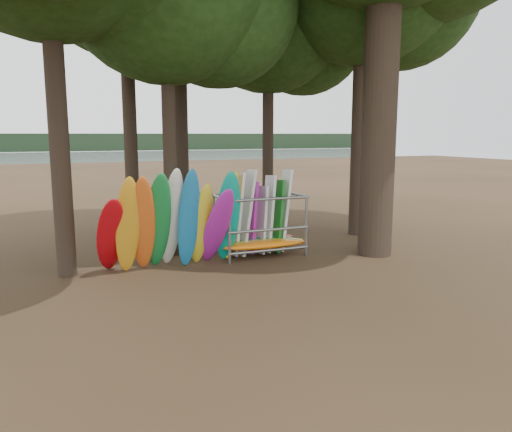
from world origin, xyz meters
name	(u,v)px	position (x,y,z in m)	size (l,w,h in m)	color
ground	(269,274)	(0.00, 0.00, 0.00)	(120.00, 120.00, 0.00)	#47331E
lake	(91,162)	(0.00, 60.00, 0.00)	(160.00, 160.00, 0.00)	gray
far_shore	(73,142)	(0.00, 110.00, 2.00)	(160.00, 4.00, 4.00)	black
oak_3	(268,8)	(2.90, 6.63, 8.76)	(7.60, 7.60, 12.09)	black
kayak_row	(174,224)	(-2.30, 1.46, 1.34)	(4.23, 2.00, 3.09)	#B60810
storage_rack	(259,226)	(0.64, 2.21, 0.93)	(2.96, 1.50, 2.78)	gray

